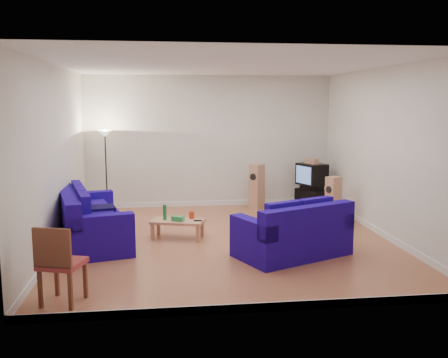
{
  "coord_description": "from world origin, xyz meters",
  "views": [
    {
      "loc": [
        -1.17,
        -8.93,
        2.53
      ],
      "look_at": [
        0.0,
        0.4,
        1.1
      ],
      "focal_mm": 40.0,
      "sensor_mm": 36.0,
      "label": 1
    }
  ],
  "objects": [
    {
      "name": "sofa_three_seat",
      "position": [
        -2.52,
        0.19,
        0.36
      ],
      "size": [
        1.65,
        2.68,
        0.96
      ],
      "rotation": [
        0.0,
        0.0,
        -1.32
      ],
      "color": "#170959",
      "rests_on": "ground"
    },
    {
      "name": "floor_lamp",
      "position": [
        -2.45,
        2.7,
        1.59
      ],
      "size": [
        0.33,
        0.33,
        1.92
      ],
      "color": "black",
      "rests_on": "ground"
    },
    {
      "name": "av_receiver",
      "position": [
        2.41,
        2.57,
        0.53
      ],
      "size": [
        0.61,
        0.6,
        0.11
      ],
      "primitive_type": "cube",
      "rotation": [
        0.0,
        0.0,
        -0.67
      ],
      "color": "black",
      "rests_on": "tv_stand"
    },
    {
      "name": "tv_stand",
      "position": [
        2.42,
        2.57,
        0.23
      ],
      "size": [
        0.73,
        0.88,
        0.47
      ],
      "primitive_type": "cube",
      "rotation": [
        0.0,
        0.0,
        -1.09
      ],
      "color": "black",
      "rests_on": "ground"
    },
    {
      "name": "remote",
      "position": [
        -0.52,
        0.15,
        0.36
      ],
      "size": [
        0.16,
        0.07,
        0.02
      ],
      "primitive_type": "cube",
      "rotation": [
        0.0,
        0.0,
        -0.13
      ],
      "color": "black",
      "rests_on": "coffee_table"
    },
    {
      "name": "speaker_left",
      "position": [
        1.08,
        2.7,
        0.55
      ],
      "size": [
        0.41,
        0.41,
        1.09
      ],
      "rotation": [
        0.0,
        0.0,
        -0.78
      ],
      "color": "tan",
      "rests_on": "ground"
    },
    {
      "name": "red_canister",
      "position": [
        -0.63,
        0.38,
        0.42
      ],
      "size": [
        0.1,
        0.1,
        0.14
      ],
      "primitive_type": "cylinder",
      "rotation": [
        0.0,
        0.0,
        0.0
      ],
      "color": "red",
      "rests_on": "coffee_table"
    },
    {
      "name": "bottle",
      "position": [
        -1.13,
        0.33,
        0.5
      ],
      "size": [
        0.07,
        0.07,
        0.29
      ],
      "primitive_type": "cylinder",
      "rotation": [
        0.0,
        0.0,
        0.02
      ],
      "color": "#197233",
      "rests_on": "coffee_table"
    },
    {
      "name": "room",
      "position": [
        0.0,
        0.0,
        1.54
      ],
      "size": [
        6.01,
        6.51,
        3.21
      ],
      "color": "brown",
      "rests_on": "ground"
    },
    {
      "name": "centre_speaker",
      "position": [
        2.39,
        2.59,
        1.16
      ],
      "size": [
        0.28,
        0.39,
        0.13
      ],
      "primitive_type": "cube",
      "rotation": [
        0.0,
        0.0,
        -1.16
      ],
      "color": "tan",
      "rests_on": "television"
    },
    {
      "name": "dining_chair",
      "position": [
        -2.47,
        -2.71,
        0.58
      ],
      "size": [
        0.62,
        0.62,
        1.03
      ],
      "rotation": [
        0.0,
        0.0,
        -0.31
      ],
      "color": "brown",
      "rests_on": "ground"
    },
    {
      "name": "coffee_table",
      "position": [
        -0.9,
        0.28,
        0.3
      ],
      "size": [
        1.07,
        0.74,
        0.35
      ],
      "rotation": [
        0.0,
        0.0,
        -0.29
      ],
      "color": "tan",
      "rests_on": "ground"
    },
    {
      "name": "television",
      "position": [
        2.41,
        2.61,
        0.84
      ],
      "size": [
        0.71,
        0.8,
        0.52
      ],
      "rotation": [
        0.0,
        0.0,
        -1.18
      ],
      "color": "black",
      "rests_on": "av_receiver"
    },
    {
      "name": "tissue_box",
      "position": [
        -0.89,
        0.2,
        0.4
      ],
      "size": [
        0.26,
        0.22,
        0.09
      ],
      "primitive_type": "cube",
      "rotation": [
        0.0,
        0.0,
        -0.51
      ],
      "color": "green",
      "rests_on": "coffee_table"
    },
    {
      "name": "sofa_loveseat",
      "position": [
        0.99,
        -1.09,
        0.35
      ],
      "size": [
        2.08,
        1.68,
        0.91
      ],
      "rotation": [
        0.0,
        0.0,
        0.42
      ],
      "color": "#170959",
      "rests_on": "ground"
    },
    {
      "name": "speaker_right",
      "position": [
        2.45,
        1.16,
        0.5
      ],
      "size": [
        0.37,
        0.34,
        0.99
      ],
      "rotation": [
        0.0,
        0.0,
        -1.04
      ],
      "color": "tan",
      "rests_on": "ground"
    }
  ]
}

